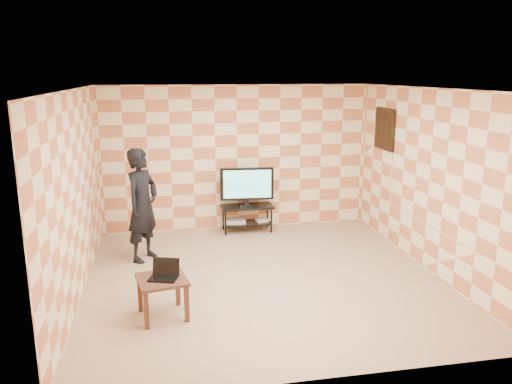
{
  "coord_description": "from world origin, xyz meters",
  "views": [
    {
      "loc": [
        -1.36,
        -6.61,
        2.91
      ],
      "look_at": [
        0.0,
        0.6,
        1.15
      ],
      "focal_mm": 35.0,
      "sensor_mm": 36.0,
      "label": 1
    }
  ],
  "objects_px": {
    "tv": "(247,185)",
    "side_table": "(162,285)",
    "tv_stand": "(247,212)",
    "person": "(142,205)"
  },
  "relations": [
    {
      "from": "tv",
      "to": "side_table",
      "type": "bearing_deg",
      "value": -116.71
    },
    {
      "from": "tv_stand",
      "to": "tv",
      "type": "relative_size",
      "value": 0.99
    },
    {
      "from": "tv",
      "to": "person",
      "type": "relative_size",
      "value": 0.55
    },
    {
      "from": "tv_stand",
      "to": "tv",
      "type": "xyz_separation_m",
      "value": [
        0.0,
        -0.0,
        0.53
      ]
    },
    {
      "from": "tv_stand",
      "to": "side_table",
      "type": "bearing_deg",
      "value": -116.69
    },
    {
      "from": "tv",
      "to": "side_table",
      "type": "distance_m",
      "value": 3.54
    },
    {
      "from": "tv_stand",
      "to": "person",
      "type": "xyz_separation_m",
      "value": [
        -1.85,
        -1.12,
        0.53
      ]
    },
    {
      "from": "person",
      "to": "tv_stand",
      "type": "bearing_deg",
      "value": -24.16
    },
    {
      "from": "side_table",
      "to": "person",
      "type": "height_order",
      "value": "person"
    },
    {
      "from": "tv_stand",
      "to": "tv",
      "type": "bearing_deg",
      "value": -86.12
    }
  ]
}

